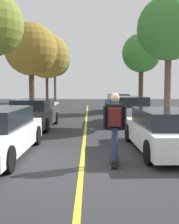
{
  "coord_description": "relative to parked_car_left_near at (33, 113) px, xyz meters",
  "views": [
    {
      "loc": [
        0.19,
        -6.52,
        1.97
      ],
      "look_at": [
        0.25,
        6.23,
        0.85
      ],
      "focal_mm": 45.55,
      "sensor_mm": 36.0,
      "label": 1
    }
  ],
  "objects": [
    {
      "name": "ground",
      "position": [
        2.47,
        -7.13,
        -0.7
      ],
      "size": [
        80.0,
        80.0,
        0.0
      ],
      "primitive_type": "plane",
      "color": "#2D2D30"
    },
    {
      "name": "center_line",
      "position": [
        2.47,
        -3.13,
        -0.69
      ],
      "size": [
        0.12,
        39.2,
        0.01
      ],
      "primitive_type": "cube",
      "color": "gold",
      "rests_on": "ground"
    },
    {
      "name": "parked_car_left_near",
      "position": [
        0.0,
        0.0,
        0.0
      ],
      "size": [
        1.94,
        4.34,
        1.39
      ],
      "color": "#38383D",
      "rests_on": "ground"
    },
    {
      "name": "parked_car_right_nearest",
      "position": [
        4.94,
        -5.04,
        -0.05
      ],
      "size": [
        1.92,
        4.57,
        1.29
      ],
      "color": "white",
      "rests_on": "ground"
    },
    {
      "name": "parked_car_right_near",
      "position": [
        4.94,
        1.83,
        0.02
      ],
      "size": [
        1.9,
        4.39,
        1.46
      ],
      "color": "#B7B7BC",
      "rests_on": "ground"
    },
    {
      "name": "parked_car_right_far",
      "position": [
        4.94,
        8.95,
        -0.0
      ],
      "size": [
        1.9,
        4.25,
        1.42
      ],
      "color": "#196066",
      "rests_on": "ground"
    },
    {
      "name": "street_tree_left_near",
      "position": [
        -1.67,
        7.68,
        4.03
      ],
      "size": [
        3.9,
        3.9,
        6.57
      ],
      "color": "#4C3823",
      "rests_on": "sidewalk_left"
    },
    {
      "name": "street_tree_left_far",
      "position": [
        -1.67,
        15.43,
        4.41
      ],
      "size": [
        4.58,
        4.58,
        7.26
      ],
      "color": "#3D2D1E",
      "rests_on": "sidewalk_left"
    },
    {
      "name": "street_tree_left_farthest",
      "position": [
        -1.67,
        22.19,
        4.45
      ],
      "size": [
        3.75,
        3.75,
        6.9
      ],
      "color": "brown",
      "rests_on": "sidewalk_left"
    },
    {
      "name": "street_tree_right_nearest",
      "position": [
        6.61,
        0.74,
        4.15
      ],
      "size": [
        3.19,
        3.19,
        6.34
      ],
      "color": "brown",
      "rests_on": "sidewalk_right"
    },
    {
      "name": "street_tree_right_near",
      "position": [
        6.61,
        8.22,
        3.81
      ],
      "size": [
        2.95,
        2.95,
        5.88
      ],
      "color": "#3D2D1E",
      "rests_on": "sidewalk_right"
    },
    {
      "name": "skateboard",
      "position": [
        3.29,
        -6.62,
        -0.61
      ],
      "size": [
        0.3,
        0.86,
        0.1
      ],
      "color": "black",
      "rests_on": "ground"
    },
    {
      "name": "skateboarder",
      "position": [
        3.29,
        -6.65,
        0.38
      ],
      "size": [
        0.59,
        0.71,
        1.72
      ],
      "color": "black",
      "rests_on": "skateboard"
    }
  ]
}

